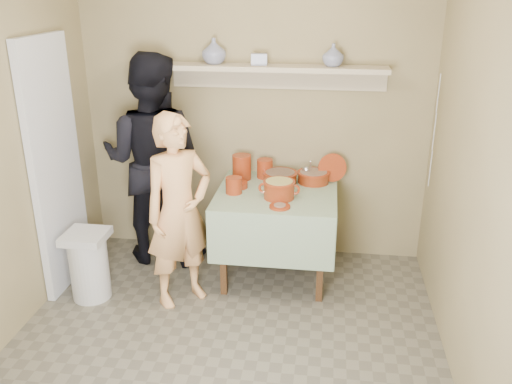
% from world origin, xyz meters
% --- Properties ---
extents(ground, '(3.50, 3.50, 0.00)m').
position_xyz_m(ground, '(0.00, 0.00, 0.00)').
color(ground, '#655F4F').
rests_on(ground, ground).
extents(tile_panel, '(0.06, 0.70, 2.00)m').
position_xyz_m(tile_panel, '(-1.46, 0.95, 1.00)').
color(tile_panel, silver).
rests_on(tile_panel, ground).
extents(plate_stack_a, '(0.16, 0.16, 0.21)m').
position_xyz_m(plate_stack_a, '(-0.08, 1.53, 0.87)').
color(plate_stack_a, maroon).
rests_on(plate_stack_a, serving_table).
extents(plate_stack_b, '(0.14, 0.14, 0.16)m').
position_xyz_m(plate_stack_b, '(0.11, 1.59, 0.84)').
color(plate_stack_b, maroon).
rests_on(plate_stack_b, serving_table).
extents(bowl_stack, '(0.13, 0.13, 0.13)m').
position_xyz_m(bowl_stack, '(-0.09, 1.19, 0.83)').
color(bowl_stack, maroon).
rests_on(bowl_stack, serving_table).
extents(empty_bowl, '(0.16, 0.16, 0.05)m').
position_xyz_m(empty_bowl, '(-0.08, 1.32, 0.78)').
color(empty_bowl, maroon).
rests_on(empty_bowl, serving_table).
extents(propped_lid, '(0.25, 0.13, 0.24)m').
position_xyz_m(propped_lid, '(0.69, 1.58, 0.88)').
color(propped_lid, maroon).
rests_on(propped_lid, serving_table).
extents(vase_right, '(0.22, 0.22, 0.18)m').
position_xyz_m(vase_right, '(0.65, 1.62, 1.81)').
color(vase_right, navy).
rests_on(vase_right, wall_shelf).
extents(vase_left, '(0.28, 0.28, 0.21)m').
position_xyz_m(vase_left, '(-0.32, 1.64, 1.82)').
color(vase_left, navy).
rests_on(vase_left, wall_shelf).
extents(ceramic_box, '(0.14, 0.10, 0.09)m').
position_xyz_m(ceramic_box, '(0.06, 1.63, 1.77)').
color(ceramic_box, navy).
rests_on(ceramic_box, wall_shelf).
extents(person_cook, '(0.64, 0.64, 1.50)m').
position_xyz_m(person_cook, '(-0.43, 0.78, 0.75)').
color(person_cook, '#E9A464').
rests_on(person_cook, ground).
extents(person_helper, '(0.90, 0.71, 1.84)m').
position_xyz_m(person_helper, '(-0.85, 1.47, 0.92)').
color(person_helper, black).
rests_on(person_helper, ground).
extents(room_shell, '(3.04, 3.54, 2.62)m').
position_xyz_m(room_shell, '(0.00, 0.00, 1.61)').
color(room_shell, '#97875C').
rests_on(room_shell, ground).
extents(serving_table, '(0.97, 0.97, 0.76)m').
position_xyz_m(serving_table, '(0.25, 1.28, 0.64)').
color(serving_table, '#4C2D16').
rests_on(serving_table, ground).
extents(cazuela_meat_a, '(0.30, 0.30, 0.10)m').
position_xyz_m(cazuela_meat_a, '(0.26, 1.47, 0.82)').
color(cazuela_meat_a, maroon).
rests_on(cazuela_meat_a, serving_table).
extents(cazuela_meat_b, '(0.28, 0.28, 0.10)m').
position_xyz_m(cazuela_meat_b, '(0.54, 1.52, 0.82)').
color(cazuela_meat_b, maroon).
rests_on(cazuela_meat_b, serving_table).
extents(ladle, '(0.08, 0.26, 0.19)m').
position_xyz_m(ladle, '(0.47, 1.53, 0.87)').
color(ladle, silver).
rests_on(ladle, cazuela_meat_b).
extents(cazuela_rice, '(0.33, 0.25, 0.14)m').
position_xyz_m(cazuela_rice, '(0.28, 1.13, 0.85)').
color(cazuela_rice, maroon).
rests_on(cazuela_rice, serving_table).
extents(front_plate, '(0.16, 0.16, 0.03)m').
position_xyz_m(front_plate, '(0.31, 0.93, 0.77)').
color(front_plate, maroon).
rests_on(front_plate, serving_table).
extents(wall_shelf, '(1.80, 0.25, 0.21)m').
position_xyz_m(wall_shelf, '(0.20, 1.65, 1.67)').
color(wall_shelf, '#BFAD8E').
rests_on(wall_shelf, room_shell).
extents(trash_bin, '(0.32, 0.32, 0.56)m').
position_xyz_m(trash_bin, '(-1.17, 0.71, 0.28)').
color(trash_bin, silver).
rests_on(trash_bin, ground).
extents(electrical_cord, '(0.01, 0.05, 0.90)m').
position_xyz_m(electrical_cord, '(1.47, 1.48, 1.25)').
color(electrical_cord, silver).
rests_on(electrical_cord, wall_shelf).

